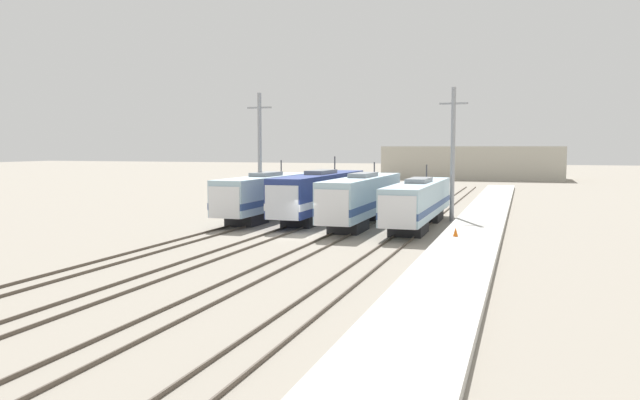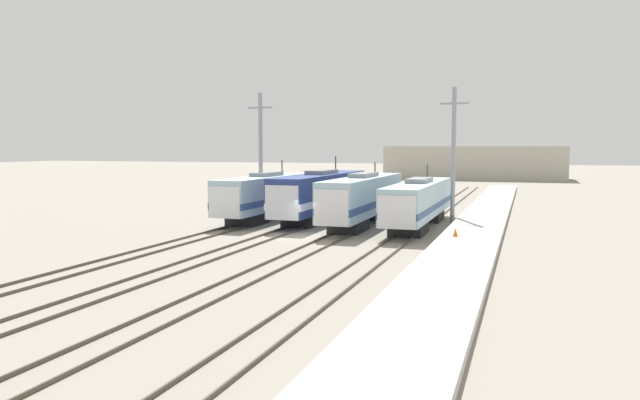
{
  "view_description": "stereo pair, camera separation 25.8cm",
  "coord_description": "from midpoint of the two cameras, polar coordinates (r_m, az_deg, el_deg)",
  "views": [
    {
      "loc": [
        14.84,
        -41.84,
        6.39
      ],
      "look_at": [
        0.7,
        1.33,
        2.54
      ],
      "focal_mm": 35.0,
      "sensor_mm": 36.0,
      "label": 1
    },
    {
      "loc": [
        15.09,
        -41.76,
        6.39
      ],
      "look_at": [
        0.7,
        1.33,
        2.54
      ],
      "focal_mm": 35.0,
      "sensor_mm": 36.0,
      "label": 2
    }
  ],
  "objects": [
    {
      "name": "locomotive_far_left",
      "position": [
        55.14,
        -4.93,
        0.43
      ],
      "size": [
        2.88,
        16.49,
        5.18
      ],
      "color": "#232326",
      "rests_on": "ground_plane"
    },
    {
      "name": "locomotive_center_left",
      "position": [
        55.06,
        0.15,
        0.53
      ],
      "size": [
        2.93,
        19.12,
        5.53
      ],
      "color": "black",
      "rests_on": "ground_plane"
    },
    {
      "name": "locomotive_far_right",
      "position": [
        50.06,
        9.1,
        -0.2
      ],
      "size": [
        2.86,
        18.17,
        4.91
      ],
      "color": "#232326",
      "rests_on": "ground_plane"
    },
    {
      "name": "depot_building",
      "position": [
        130.34,
        14.05,
        3.33
      ],
      "size": [
        34.73,
        14.71,
        6.57
      ],
      "color": "#B2AD9E",
      "rests_on": "ground_plane"
    },
    {
      "name": "locomotive_center_right",
      "position": [
        50.92,
        3.99,
        0.12
      ],
      "size": [
        2.75,
        17.98,
        5.08
      ],
      "color": "#232326",
      "rests_on": "ground_plane"
    },
    {
      "name": "ground_plane",
      "position": [
        44.86,
        -1.22,
        -3.35
      ],
      "size": [
        400.0,
        400.0,
        0.0
      ],
      "primitive_type": "plane",
      "color": "gray"
    },
    {
      "name": "platform",
      "position": [
        42.39,
        13.63,
        -3.66
      ],
      "size": [
        4.0,
        120.0,
        0.44
      ],
      "color": "#B7B5AD",
      "rests_on": "ground_plane"
    },
    {
      "name": "catenary_tower_right",
      "position": [
        54.59,
        12.24,
        4.22
      ],
      "size": [
        2.41,
        0.38,
        11.48
      ],
      "color": "gray",
      "rests_on": "ground_plane"
    },
    {
      "name": "rail_pair_far_right",
      "position": [
        43.04,
        7.45,
        -3.63
      ],
      "size": [
        1.51,
        120.0,
        0.15
      ],
      "color": "#4C4238",
      "rests_on": "ground_plane"
    },
    {
      "name": "rail_pair_center_right",
      "position": [
        44.13,
        1.59,
        -3.38
      ],
      "size": [
        1.51,
        120.0,
        0.15
      ],
      "color": "#4C4238",
      "rests_on": "ground_plane"
    },
    {
      "name": "rail_pair_far_left",
      "position": [
        47.59,
        -9.05,
        -2.84
      ],
      "size": [
        1.51,
        120.0,
        0.15
      ],
      "color": "#4C4238",
      "rests_on": "ground_plane"
    },
    {
      "name": "catenary_tower_left",
      "position": [
        59.3,
        -5.33,
        4.35
      ],
      "size": [
        2.41,
        0.38,
        11.48
      ],
      "color": "gray",
      "rests_on": "ground_plane"
    },
    {
      "name": "rail_pair_center_left",
      "position": [
        45.66,
        -3.93,
        -3.12
      ],
      "size": [
        1.51,
        120.0,
        0.15
      ],
      "color": "#4C4238",
      "rests_on": "ground_plane"
    },
    {
      "name": "traffic_cone",
      "position": [
        42.65,
        12.45,
        -2.88
      ],
      "size": [
        0.35,
        0.35,
        0.6
      ],
      "color": "orange",
      "rests_on": "platform"
    }
  ]
}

